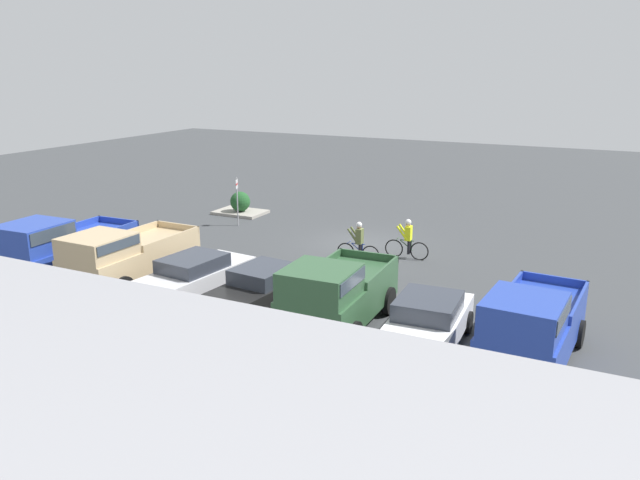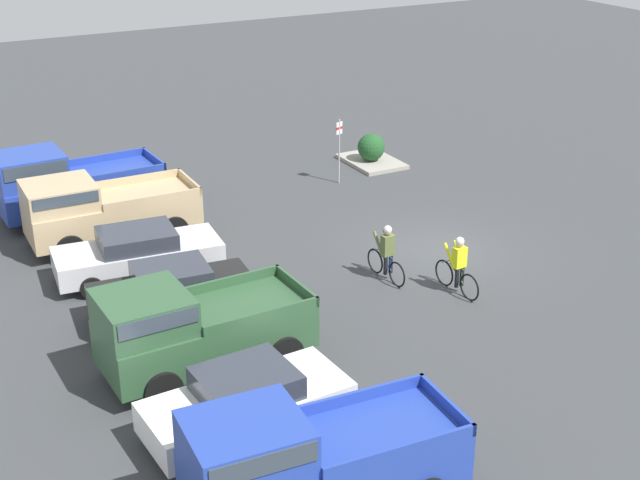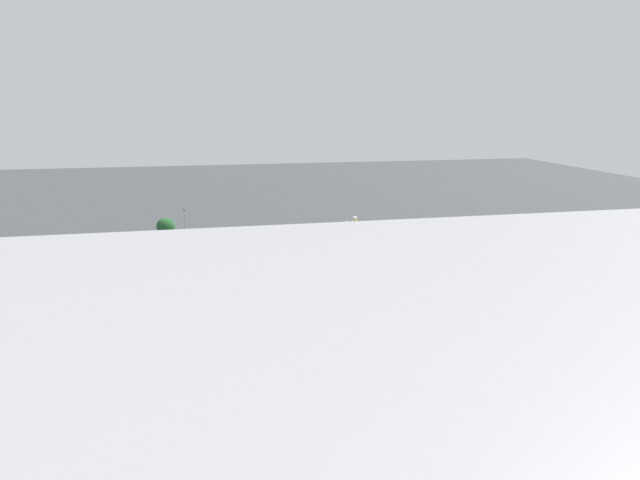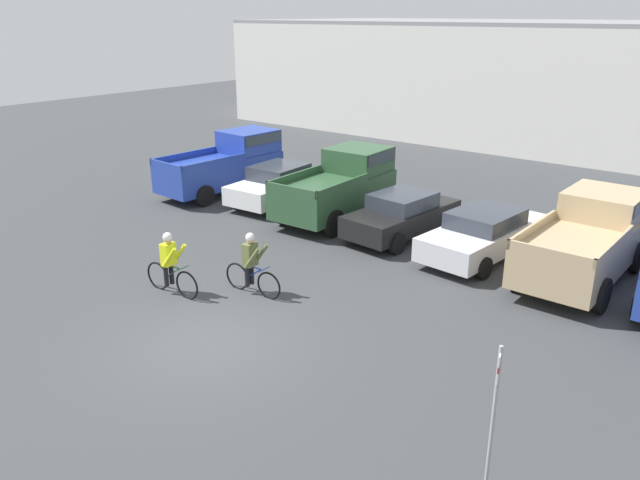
% 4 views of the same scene
% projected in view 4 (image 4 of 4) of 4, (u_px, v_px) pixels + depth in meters
% --- Properties ---
extents(ground_plane, '(80.00, 80.00, 0.00)m').
position_uv_depth(ground_plane, '(208.00, 342.00, 13.76)').
color(ground_plane, '#383A3D').
extents(warehouse_building, '(42.68, 15.70, 6.36)m').
position_uv_depth(warehouse_building, '(607.00, 82.00, 34.67)').
color(warehouse_building, silver).
rests_on(warehouse_building, ground_plane).
extents(pickup_truck_0, '(2.40, 5.26, 2.31)m').
position_uv_depth(pickup_truck_0, '(229.00, 162.00, 25.00)').
color(pickup_truck_0, '#233D9E').
rests_on(pickup_truck_0, ground_plane).
extents(sedan_0, '(2.21, 4.41, 1.48)m').
position_uv_depth(sedan_0, '(279.00, 184.00, 23.48)').
color(sedan_0, white).
rests_on(sedan_0, ground_plane).
extents(pickup_truck_1, '(2.43, 4.95, 2.29)m').
position_uv_depth(pickup_truck_1, '(341.00, 184.00, 21.83)').
color(pickup_truck_1, '#2D5133').
rests_on(pickup_truck_1, ground_plane).
extents(sedan_1, '(2.24, 4.36, 1.45)m').
position_uv_depth(sedan_1, '(402.00, 215.00, 19.96)').
color(sedan_1, black).
rests_on(sedan_1, ground_plane).
extents(sedan_2, '(2.34, 4.84, 1.41)m').
position_uv_depth(sedan_2, '(484.00, 233.00, 18.36)').
color(sedan_2, silver).
rests_on(sedan_2, ground_plane).
extents(pickup_truck_2, '(2.38, 5.21, 2.17)m').
position_uv_depth(pickup_truck_2, '(588.00, 237.00, 16.79)').
color(pickup_truck_2, tan).
rests_on(pickup_truck_2, ground_plane).
extents(cyclist_0, '(1.81, 0.48, 1.68)m').
position_uv_depth(cyclist_0, '(251.00, 264.00, 15.86)').
color(cyclist_0, black).
rests_on(cyclist_0, ground_plane).
extents(cyclist_1, '(1.85, 0.48, 1.69)m').
position_uv_depth(cyclist_1, '(170.00, 263.00, 15.85)').
color(cyclist_1, black).
rests_on(cyclist_1, ground_plane).
extents(fire_lane_sign, '(0.11, 0.29, 2.41)m').
position_uv_depth(fire_lane_sign, '(495.00, 403.00, 9.13)').
color(fire_lane_sign, '#9E9EA3').
rests_on(fire_lane_sign, ground_plane).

